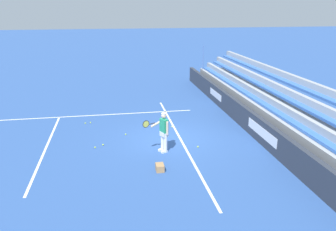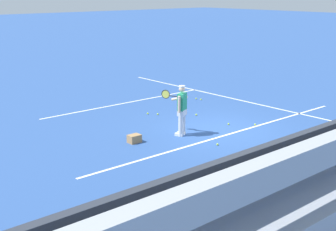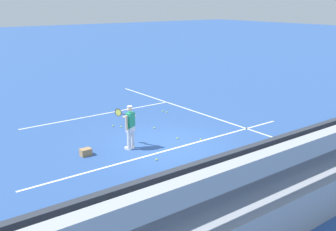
% 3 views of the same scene
% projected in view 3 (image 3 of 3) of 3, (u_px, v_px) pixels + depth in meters
% --- Properties ---
extents(ground_plane, '(160.00, 160.00, 0.00)m').
position_uv_depth(ground_plane, '(166.00, 145.00, 15.59)').
color(ground_plane, '#2D5193').
extents(court_baseline_white, '(12.00, 0.10, 0.01)m').
position_uv_depth(court_baseline_white, '(174.00, 148.00, 15.21)').
color(court_baseline_white, white).
rests_on(court_baseline_white, ground).
extents(court_sideline_white, '(0.10, 12.00, 0.01)m').
position_uv_depth(court_sideline_white, '(183.00, 108.00, 21.03)').
color(court_sideline_white, white).
rests_on(court_sideline_white, ground).
extents(court_service_line_white, '(8.22, 0.10, 0.01)m').
position_uv_depth(court_service_line_white, '(101.00, 114.00, 19.81)').
color(court_service_line_white, white).
rests_on(court_service_line_white, ground).
extents(back_wall_sponsor_board, '(24.27, 0.25, 1.10)m').
position_uv_depth(back_wall_sponsor_board, '(243.00, 164.00, 12.36)').
color(back_wall_sponsor_board, '#2D333D').
rests_on(back_wall_sponsor_board, ground).
extents(bleacher_stand, '(23.06, 2.40, 2.95)m').
position_uv_depth(bleacher_stand, '(292.00, 179.00, 10.90)').
color(bleacher_stand, '#9EA3A8').
rests_on(bleacher_stand, ground).
extents(tennis_player, '(0.57, 1.08, 1.71)m').
position_uv_depth(tennis_player, '(130.00, 127.00, 14.94)').
color(tennis_player, silver).
rests_on(tennis_player, ground).
extents(ball_box_cardboard, '(0.40, 0.30, 0.26)m').
position_uv_depth(ball_box_cardboard, '(86.00, 152.00, 14.50)').
color(ball_box_cardboard, '#A87F51').
rests_on(ball_box_cardboard, ground).
extents(tennis_ball_stray_back, '(0.07, 0.07, 0.07)m').
position_uv_depth(tennis_ball_stray_back, '(167.00, 112.00, 20.07)').
color(tennis_ball_stray_back, '#CCE533').
rests_on(tennis_ball_stray_back, ground).
extents(tennis_ball_on_baseline, '(0.07, 0.07, 0.07)m').
position_uv_depth(tennis_ball_on_baseline, '(177.00, 138.00, 16.24)').
color(tennis_ball_on_baseline, '#CCE533').
rests_on(tennis_ball_on_baseline, ground).
extents(tennis_ball_midcourt, '(0.07, 0.07, 0.07)m').
position_uv_depth(tennis_ball_midcourt, '(163.00, 111.00, 20.25)').
color(tennis_ball_midcourt, '#CCE533').
rests_on(tennis_ball_midcourt, ground).
extents(tennis_ball_near_player, '(0.07, 0.07, 0.07)m').
position_uv_depth(tennis_ball_near_player, '(154.00, 128.00, 17.57)').
color(tennis_ball_near_player, '#CCE533').
rests_on(tennis_ball_near_player, ground).
extents(tennis_ball_far_left, '(0.07, 0.07, 0.07)m').
position_uv_depth(tennis_ball_far_left, '(201.00, 139.00, 16.12)').
color(tennis_ball_far_left, '#CCE533').
rests_on(tennis_ball_far_left, ground).
extents(tennis_ball_by_box, '(0.07, 0.07, 0.07)m').
position_uv_depth(tennis_ball_by_box, '(157.00, 160.00, 14.07)').
color(tennis_ball_by_box, '#CCE533').
rests_on(tennis_ball_by_box, ground).
extents(tennis_ball_far_right, '(0.07, 0.07, 0.07)m').
position_uv_depth(tennis_ball_far_right, '(121.00, 127.00, 17.76)').
color(tennis_ball_far_right, '#CCE533').
rests_on(tennis_ball_far_right, ground).
extents(tennis_ball_toward_net, '(0.07, 0.07, 0.07)m').
position_uv_depth(tennis_ball_toward_net, '(113.00, 126.00, 17.88)').
color(tennis_ball_toward_net, '#CCE533').
rests_on(tennis_ball_toward_net, ground).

